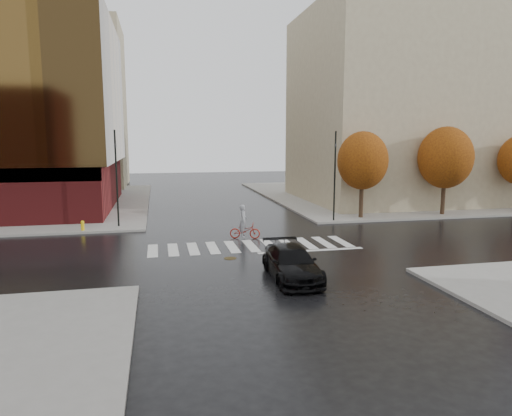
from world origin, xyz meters
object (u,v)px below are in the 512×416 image
(traffic_light_nw, at_px, (116,173))
(fire_hydrant, at_px, (83,225))
(traffic_light_ne, at_px, (335,171))
(sedan, at_px, (292,263))
(cyclist, at_px, (244,227))

(traffic_light_nw, bearing_deg, fire_hydrant, -68.70)
(traffic_light_ne, distance_m, fire_hydrant, 17.78)
(traffic_light_nw, xyz_separation_m, fire_hydrant, (-2.18, -1.09, -3.28))
(sedan, xyz_separation_m, traffic_light_ne, (6.98, 12.51, 3.07))
(traffic_light_ne, bearing_deg, sedan, 61.02)
(cyclist, relative_size, traffic_light_ne, 0.33)
(sedan, xyz_separation_m, traffic_light_nw, (-8.32, 13.51, 3.09))
(sedan, distance_m, traffic_light_nw, 16.17)
(cyclist, distance_m, fire_hydrant, 10.77)
(traffic_light_nw, relative_size, traffic_light_ne, 1.01)
(sedan, height_order, traffic_light_ne, traffic_light_ne)
(traffic_light_nw, height_order, fire_hydrant, traffic_light_nw)
(traffic_light_nw, relative_size, fire_hydrant, 9.96)
(traffic_light_ne, relative_size, fire_hydrant, 9.89)
(sedan, distance_m, traffic_light_ne, 14.64)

